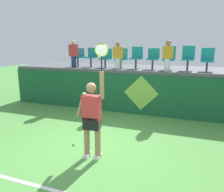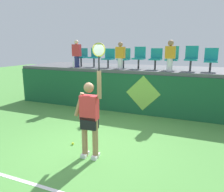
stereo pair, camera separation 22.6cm
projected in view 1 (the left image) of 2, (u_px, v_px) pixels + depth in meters
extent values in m
plane|color=#519342|center=(91.00, 150.00, 5.44)|extent=(40.00, 40.00, 0.00)
cube|color=#195633|center=(130.00, 94.00, 8.30)|extent=(10.32, 0.20, 1.48)
cube|color=#56565B|center=(140.00, 69.00, 9.34)|extent=(10.32, 2.76, 0.12)
cube|color=white|center=(50.00, 189.00, 3.94)|extent=(9.29, 0.08, 0.01)
cube|color=white|center=(87.00, 155.00, 5.10)|extent=(0.14, 0.27, 0.08)
cube|color=white|center=(98.00, 156.00, 5.03)|extent=(0.14, 0.27, 0.08)
cylinder|color=#A87A56|center=(87.00, 138.00, 5.01)|extent=(0.13, 0.13, 0.91)
cylinder|color=#A87A56|center=(98.00, 139.00, 4.93)|extent=(0.13, 0.13, 0.91)
cube|color=black|center=(92.00, 123.00, 4.89)|extent=(0.38, 0.25, 0.28)
cube|color=red|center=(92.00, 108.00, 4.81)|extent=(0.40, 0.25, 0.53)
sphere|color=#A87A56|center=(91.00, 88.00, 4.72)|extent=(0.22, 0.22, 0.22)
cylinder|color=#A87A56|center=(81.00, 105.00, 4.87)|extent=(0.26, 0.11, 0.55)
cylinder|color=#A87A56|center=(102.00, 85.00, 4.64)|extent=(0.09, 0.09, 0.58)
cylinder|color=black|center=(102.00, 64.00, 4.54)|extent=(0.03, 0.03, 0.30)
torus|color=gold|center=(101.00, 50.00, 4.48)|extent=(0.28, 0.04, 0.28)
ellipsoid|color=silver|center=(101.00, 50.00, 4.48)|extent=(0.24, 0.03, 0.24)
sphere|color=#D1E533|center=(74.00, 144.00, 5.67)|extent=(0.07, 0.07, 0.07)
cylinder|color=white|center=(70.00, 65.00, 9.06)|extent=(0.06, 0.06, 0.26)
cylinder|color=#38383D|center=(78.00, 62.00, 9.58)|extent=(0.07, 0.07, 0.37)
cube|color=teal|center=(78.00, 57.00, 9.53)|extent=(0.44, 0.42, 0.05)
cube|color=teal|center=(80.00, 52.00, 9.66)|extent=(0.44, 0.04, 0.36)
cylinder|color=#38383D|center=(91.00, 63.00, 9.36)|extent=(0.07, 0.07, 0.37)
cube|color=teal|center=(91.00, 58.00, 9.31)|extent=(0.44, 0.42, 0.05)
cube|color=teal|center=(93.00, 52.00, 9.44)|extent=(0.44, 0.04, 0.38)
cylinder|color=#38383D|center=(105.00, 64.00, 9.14)|extent=(0.07, 0.07, 0.33)
cube|color=teal|center=(105.00, 59.00, 9.10)|extent=(0.44, 0.42, 0.05)
cube|color=teal|center=(107.00, 53.00, 9.22)|extent=(0.44, 0.04, 0.39)
cylinder|color=#38383D|center=(121.00, 64.00, 8.91)|extent=(0.07, 0.07, 0.33)
cube|color=teal|center=(121.00, 59.00, 8.87)|extent=(0.44, 0.42, 0.05)
cube|color=teal|center=(122.00, 53.00, 8.99)|extent=(0.44, 0.04, 0.41)
cylinder|color=#38383D|center=(136.00, 64.00, 8.69)|extent=(0.07, 0.07, 0.37)
cube|color=teal|center=(136.00, 59.00, 8.64)|extent=(0.44, 0.42, 0.05)
cube|color=teal|center=(137.00, 52.00, 8.76)|extent=(0.44, 0.04, 0.43)
cylinder|color=#38383D|center=(152.00, 65.00, 8.46)|extent=(0.07, 0.07, 0.36)
cube|color=teal|center=(153.00, 59.00, 8.42)|extent=(0.44, 0.42, 0.05)
cube|color=teal|center=(154.00, 53.00, 8.54)|extent=(0.44, 0.04, 0.38)
cylinder|color=#38383D|center=(168.00, 65.00, 8.26)|extent=(0.07, 0.07, 0.35)
cube|color=teal|center=(169.00, 60.00, 8.21)|extent=(0.44, 0.42, 0.05)
cube|color=teal|center=(170.00, 52.00, 8.33)|extent=(0.44, 0.04, 0.47)
cylinder|color=#38383D|center=(187.00, 66.00, 8.02)|extent=(0.07, 0.07, 0.37)
cube|color=teal|center=(188.00, 60.00, 7.97)|extent=(0.44, 0.42, 0.05)
cube|color=teal|center=(189.00, 52.00, 8.09)|extent=(0.44, 0.04, 0.46)
cylinder|color=#38383D|center=(207.00, 67.00, 7.80)|extent=(0.07, 0.07, 0.33)
cube|color=teal|center=(207.00, 61.00, 7.76)|extent=(0.44, 0.42, 0.05)
cube|color=teal|center=(208.00, 54.00, 7.88)|extent=(0.44, 0.04, 0.43)
cylinder|color=white|center=(118.00, 64.00, 8.58)|extent=(0.20, 0.20, 0.41)
cube|color=orange|center=(118.00, 53.00, 8.49)|extent=(0.34, 0.20, 0.43)
sphere|color=#A87A56|center=(118.00, 44.00, 8.42)|extent=(0.18, 0.18, 0.18)
cylinder|color=white|center=(167.00, 65.00, 7.91)|extent=(0.20, 0.20, 0.44)
cube|color=orange|center=(168.00, 52.00, 7.81)|extent=(0.34, 0.20, 0.43)
sphere|color=#A87A56|center=(168.00, 43.00, 7.74)|extent=(0.20, 0.20, 0.20)
cylinder|color=navy|center=(74.00, 62.00, 9.26)|extent=(0.20, 0.20, 0.46)
cube|color=red|center=(73.00, 50.00, 9.16)|extent=(0.34, 0.20, 0.48)
sphere|color=beige|center=(73.00, 42.00, 9.09)|extent=(0.17, 0.17, 0.17)
cube|color=#195633|center=(140.00, 115.00, 8.22)|extent=(0.90, 0.01, 0.00)
plane|color=#8CC64C|center=(141.00, 93.00, 8.03)|extent=(1.27, 0.00, 1.27)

